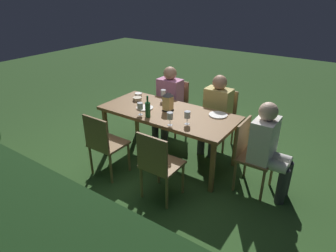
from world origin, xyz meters
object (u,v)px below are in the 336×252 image
(person_in_pink, at_px, (168,99))
(lantern_centerpiece, at_px, (168,101))
(chair_side_right_a, at_px, (158,163))
(wine_glass_a, at_px, (187,115))
(green_bottle_on_table, at_px, (148,109))
(chair_head_near, at_px, (250,152))
(wine_glass_d, at_px, (163,93))
(bowl_bread, at_px, (138,94))
(plate_a, at_px, (218,115))
(person_in_cream, at_px, (269,146))
(wine_glass_c, at_px, (170,116))
(chair_side_right_b, at_px, (104,143))
(dining_table, at_px, (168,115))
(bowl_olives, at_px, (137,99))
(chair_side_left_b, at_px, (174,104))
(chair_side_left_a, at_px, (221,115))
(person_in_mustard, at_px, (216,110))
(plate_b, at_px, (145,108))
(wine_glass_b, at_px, (140,107))

(person_in_pink, height_order, lantern_centerpiece, person_in_pink)
(chair_side_right_a, relative_size, wine_glass_a, 5.15)
(green_bottle_on_table, bearing_deg, chair_head_near, -167.15)
(green_bottle_on_table, height_order, wine_glass_d, green_bottle_on_table)
(wine_glass_d, distance_m, bowl_bread, 0.45)
(plate_a, bearing_deg, person_in_cream, 161.08)
(wine_glass_d, bearing_deg, wine_glass_c, 130.60)
(chair_side_right_a, height_order, wine_glass_c, wine_glass_c)
(chair_side_right_b, xyz_separation_m, plate_a, (-1.05, -1.08, 0.25))
(chair_side_right_b, relative_size, wine_glass_d, 5.15)
(dining_table, bearing_deg, bowl_olives, -8.87)
(person_in_pink, height_order, wine_glass_a, person_in_pink)
(wine_glass_c, bearing_deg, person_in_cream, -162.98)
(bowl_olives, bearing_deg, green_bottle_on_table, 142.20)
(chair_side_left_b, relative_size, green_bottle_on_table, 3.00)
(person_in_pink, xyz_separation_m, bowl_bread, (0.31, 0.36, 0.12))
(chair_side_left_a, relative_size, plate_a, 3.53)
(lantern_centerpiece, bearing_deg, green_bottle_on_table, 73.64)
(dining_table, distance_m, chair_side_left_b, 0.94)
(person_in_mustard, xyz_separation_m, wine_glass_a, (0.00, 0.82, 0.21))
(chair_side_left_a, height_order, plate_b, chair_side_left_a)
(person_in_pink, xyz_separation_m, bowl_olives, (0.20, 0.52, 0.12))
(dining_table, distance_m, bowl_olives, 0.64)
(dining_table, height_order, chair_side_left_a, chair_side_left_a)
(chair_side_left_a, xyz_separation_m, chair_side_left_b, (0.85, 0.00, 0.00))
(dining_table, bearing_deg, plate_a, -157.18)
(person_in_mustard, distance_m, wine_glass_b, 1.15)
(chair_side_right_a, xyz_separation_m, person_in_mustard, (0.00, -1.43, 0.15))
(chair_side_right_a, relative_size, wine_glass_d, 5.15)
(lantern_centerpiece, bearing_deg, bowl_bread, -17.96)
(person_in_mustard, height_order, chair_head_near, person_in_mustard)
(dining_table, relative_size, plate_a, 7.68)
(chair_head_near, relative_size, wine_glass_d, 5.15)
(person_in_cream, bearing_deg, green_bottle_on_table, 11.22)
(wine_glass_b, relative_size, wine_glass_c, 1.00)
(person_in_cream, bearing_deg, plate_b, 2.86)
(wine_glass_b, height_order, plate_a, wine_glass_b)
(chair_side_left_b, distance_m, plate_b, 0.94)
(bowl_bread, bearing_deg, dining_table, 160.59)
(wine_glass_a, relative_size, plate_a, 0.69)
(lantern_centerpiece, bearing_deg, plate_a, -159.85)
(chair_side_right_b, relative_size, wine_glass_c, 5.15)
(wine_glass_b, relative_size, plate_b, 0.72)
(chair_side_right_b, distance_m, plate_a, 1.52)
(person_in_mustard, bearing_deg, bowl_bread, 17.19)
(person_in_cream, xyz_separation_m, wine_glass_a, (0.97, 0.20, 0.21))
(person_in_cream, bearing_deg, lantern_centerpiece, -1.09)
(wine_glass_a, xyz_separation_m, wine_glass_b, (0.66, 0.10, 0.00))
(chair_side_right_b, xyz_separation_m, bowl_bread, (0.31, -1.07, 0.27))
(dining_table, height_order, wine_glass_c, wine_glass_c)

